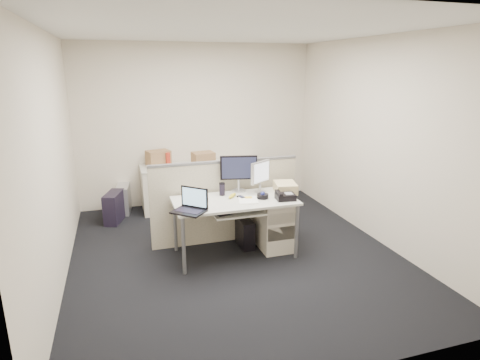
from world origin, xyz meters
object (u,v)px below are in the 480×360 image
object	(u,v)px
desk	(235,205)
monitor_main	(239,174)
desk_phone	(285,197)
laptop	(188,201)

from	to	relation	value
desk	monitor_main	world-z (taller)	monitor_main
monitor_main	desk_phone	xyz separation A→B (m)	(0.45, -0.50, -0.20)
laptop	desk_phone	world-z (taller)	laptop
monitor_main	laptop	distance (m)	0.98
laptop	desk	bearing A→B (deg)	66.95
monitor_main	desk_phone	size ratio (longest dim) A/B	2.09
monitor_main	desk_phone	distance (m)	0.70
desk	laptop	xyz separation A→B (m)	(-0.62, -0.28, 0.20)
desk	desk_phone	bearing A→B (deg)	-16.70
laptop	monitor_main	bearing A→B (deg)	80.57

